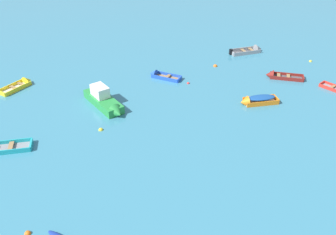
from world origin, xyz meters
name	(u,v)px	position (x,y,z in m)	size (l,w,h in m)	color
motor_launch_green_far_back	(105,101)	(-5.40, 23.98, 0.55)	(4.09, 5.36, 1.93)	#288C3D
rowboat_orange_outer_left	(255,100)	(8.03, 23.58, 0.33)	(3.60, 1.55, 1.08)	beige
rowboat_blue_back_row_center	(159,75)	(-0.34, 29.70, 0.17)	(3.44, 2.52, 0.99)	#99754C
rowboat_grey_far_right	(252,50)	(10.97, 35.65, 0.20)	(4.26, 2.16, 1.19)	#4C4C51
rowboat_maroon_cluster_inner	(276,76)	(11.68, 28.72, 0.17)	(3.93, 2.19, 1.07)	#4C4C51
rowboat_yellow_back_row_left	(22,84)	(-13.84, 28.71, 0.18)	(2.97, 3.45, 1.07)	beige
mooring_buoy_outer_edge	(188,83)	(2.49, 27.99, 0.00)	(0.29, 0.29, 0.29)	red
mooring_buoy_midfield	(310,61)	(16.80, 32.42, 0.00)	(0.33, 0.33, 0.33)	yellow
mooring_buoy_central	(215,66)	(5.93, 31.90, 0.00)	(0.44, 0.44, 0.44)	orange
mooring_buoy_far_field	(101,130)	(-5.53, 20.23, 0.00)	(0.37, 0.37, 0.37)	yellow
mooring_buoy_between_boats_left	(28,234)	(-8.81, 9.90, 0.00)	(0.38, 0.38, 0.38)	orange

